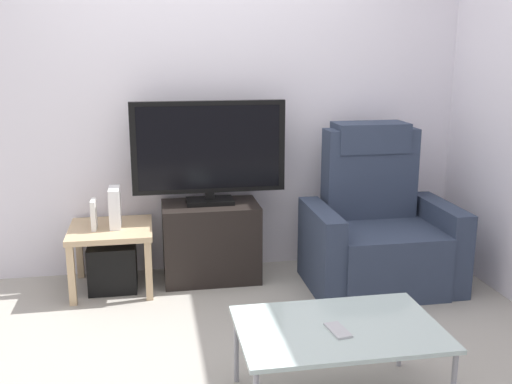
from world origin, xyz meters
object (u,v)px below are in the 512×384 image
at_px(tv_stand, 211,241).
at_px(subwoofer_box, 113,266).
at_px(television, 210,150).
at_px(side_table, 111,237).
at_px(cell_phone, 338,330).
at_px(book_upright, 94,215).
at_px(recliner_armchair, 378,230).
at_px(game_console, 115,207).
at_px(coffee_table, 339,331).

relative_size(tv_stand, subwoofer_box, 2.10).
distance_m(television, subwoofer_box, 1.01).
xyz_separation_m(side_table, cell_phone, (1.05, -1.62, 0.03)).
relative_size(side_table, book_upright, 2.77).
bearing_deg(cell_phone, subwoofer_box, 114.35).
bearing_deg(subwoofer_box, television, 6.87).
relative_size(recliner_armchair, book_upright, 5.54).
distance_m(game_console, cell_phone, 1.93).
bearing_deg(television, tv_stand, -90.00).
bearing_deg(game_console, television, 6.36).
bearing_deg(side_table, book_upright, -168.69).
bearing_deg(recliner_armchair, subwoofer_box, 169.20).
bearing_deg(television, cell_phone, -77.52).
xyz_separation_m(tv_stand, book_upright, (-0.77, -0.08, 0.25)).
height_order(recliner_armchair, coffee_table, recliner_armchair).
height_order(side_table, subwoofer_box, side_table).
distance_m(book_upright, coffee_table, 1.95).
height_order(tv_stand, subwoofer_box, tv_stand).
height_order(side_table, book_upright, book_upright).
distance_m(recliner_armchair, side_table, 1.79).
relative_size(tv_stand, side_table, 1.21).
bearing_deg(tv_stand, subwoofer_box, -174.73).
bearing_deg(book_upright, game_console, 12.53).
xyz_separation_m(recliner_armchair, game_console, (-1.75, 0.22, 0.19)).
bearing_deg(recliner_armchair, side_table, 169.20).
height_order(television, subwoofer_box, television).
xyz_separation_m(television, game_console, (-0.64, -0.07, -0.35)).
bearing_deg(tv_stand, cell_phone, -77.38).
height_order(subwoofer_box, book_upright, book_upright).
xyz_separation_m(tv_stand, coffee_table, (0.39, -1.63, 0.09)).
xyz_separation_m(tv_stand, game_console, (-0.64, -0.05, 0.29)).
bearing_deg(game_console, coffee_table, -56.87).
distance_m(coffee_table, cell_phone, 0.06).
distance_m(side_table, book_upright, 0.19).
bearing_deg(television, subwoofer_box, -173.13).
bearing_deg(subwoofer_box, game_console, 15.95).
bearing_deg(side_table, subwoofer_box, -90.00).
distance_m(side_table, coffee_table, 1.90).
distance_m(book_upright, game_console, 0.14).
xyz_separation_m(coffee_table, cell_phone, (-0.02, -0.05, 0.03)).
relative_size(subwoofer_box, game_console, 1.19).
relative_size(tv_stand, game_console, 2.50).
bearing_deg(book_upright, side_table, 11.31).
bearing_deg(tv_stand, recliner_armchair, -13.65).
height_order(television, book_upright, television).
bearing_deg(subwoofer_box, book_upright, -168.69).
xyz_separation_m(television, recliner_armchair, (1.11, -0.29, -0.54)).
bearing_deg(side_table, coffee_table, -55.82).
bearing_deg(book_upright, cell_phone, -54.27).
bearing_deg(game_console, recliner_armchair, -7.09).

